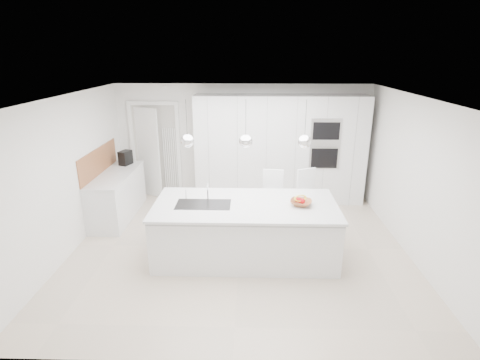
{
  "coord_description": "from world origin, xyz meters",
  "views": [
    {
      "loc": [
        0.17,
        -5.62,
        3.12
      ],
      "look_at": [
        0.0,
        0.3,
        1.1
      ],
      "focal_mm": 28.0,
      "sensor_mm": 36.0,
      "label": 1
    }
  ],
  "objects_px": {
    "espresso_machine": "(125,158)",
    "bar_stool_right": "(306,202)",
    "island_base": "(245,232)",
    "fruit_bowl": "(301,203)",
    "bar_stool_left": "(273,204)"
  },
  "relations": [
    {
      "from": "espresso_machine",
      "to": "bar_stool_right",
      "type": "bearing_deg",
      "value": -0.25
    },
    {
      "from": "island_base",
      "to": "fruit_bowl",
      "type": "height_order",
      "value": "fruit_bowl"
    },
    {
      "from": "espresso_machine",
      "to": "bar_stool_right",
      "type": "distance_m",
      "value": 3.83
    },
    {
      "from": "bar_stool_left",
      "to": "espresso_machine",
      "type": "bearing_deg",
      "value": 163.94
    },
    {
      "from": "bar_stool_right",
      "to": "fruit_bowl",
      "type": "bearing_deg",
      "value": -128.56
    },
    {
      "from": "fruit_bowl",
      "to": "bar_stool_right",
      "type": "relative_size",
      "value": 0.28
    },
    {
      "from": "espresso_machine",
      "to": "bar_stool_right",
      "type": "relative_size",
      "value": 0.25
    },
    {
      "from": "island_base",
      "to": "bar_stool_left",
      "type": "relative_size",
      "value": 2.43
    },
    {
      "from": "island_base",
      "to": "bar_stool_right",
      "type": "bearing_deg",
      "value": 40.33
    },
    {
      "from": "espresso_machine",
      "to": "bar_stool_left",
      "type": "distance_m",
      "value": 3.3
    },
    {
      "from": "island_base",
      "to": "fruit_bowl",
      "type": "distance_m",
      "value": 0.99
    },
    {
      "from": "fruit_bowl",
      "to": "bar_stool_right",
      "type": "bearing_deg",
      "value": 76.0
    },
    {
      "from": "bar_stool_left",
      "to": "bar_stool_right",
      "type": "bearing_deg",
      "value": 12.7
    },
    {
      "from": "bar_stool_left",
      "to": "bar_stool_right",
      "type": "relative_size",
      "value": 1.0
    },
    {
      "from": "island_base",
      "to": "fruit_bowl",
      "type": "bearing_deg",
      "value": 1.08
    }
  ]
}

